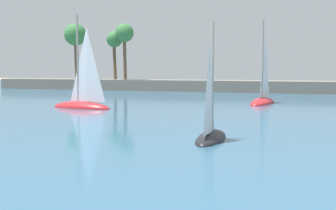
{
  "coord_description": "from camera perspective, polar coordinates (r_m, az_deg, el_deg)",
  "views": [
    {
      "loc": [
        5.17,
        0.02,
        3.75
      ],
      "look_at": [
        0.68,
        13.45,
        2.51
      ],
      "focal_mm": 45.86,
      "sensor_mm": 36.0,
      "label": 1
    }
  ],
  "objects": [
    {
      "name": "sailboat_near_shore",
      "position": [
        45.22,
        12.51,
        1.22
      ],
      "size": [
        2.78,
        6.49,
        9.1
      ],
      "color": "red",
      "rests_on": "sea"
    },
    {
      "name": "sea",
      "position": [
        57.78,
        13.31,
        1.15
      ],
      "size": [
        220.0,
        97.47,
        0.06
      ],
      "primitive_type": "cube",
      "color": "#33607F",
      "rests_on": "ground"
    },
    {
      "name": "sailboat_toward_headland",
      "position": [
        22.02,
        5.71,
        -3.15
      ],
      "size": [
        1.45,
        4.49,
        6.46
      ],
      "color": "black",
      "rests_on": "sea"
    },
    {
      "name": "sailboat_mid_bay",
      "position": [
        39.97,
        -11.33,
        0.76
      ],
      "size": [
        6.49,
        2.9,
        9.08
      ],
      "color": "red",
      "rests_on": "sea"
    },
    {
      "name": "palm_headland",
      "position": [
        66.5,
        12.9,
        3.35
      ],
      "size": [
        94.86,
        6.0,
        11.36
      ],
      "color": "slate",
      "rests_on": "ground"
    }
  ]
}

